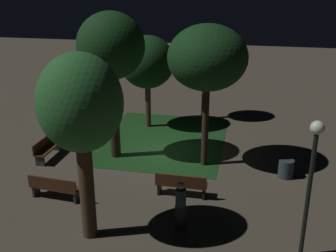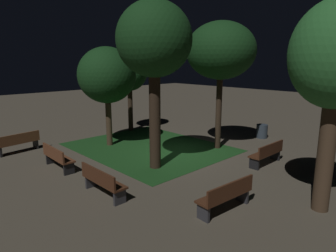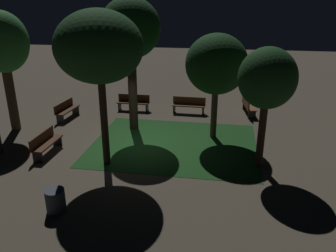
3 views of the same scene
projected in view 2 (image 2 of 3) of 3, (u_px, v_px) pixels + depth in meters
name	position (u px, v px, depth m)	size (l,w,h in m)	color
ground_plane	(175.00, 152.00, 13.24)	(60.00, 60.00, 0.00)	#4C4438
grass_lawn	(149.00, 147.00, 14.03)	(7.06, 5.71, 0.01)	#194219
bench_near_trees	(57.00, 157.00, 11.11)	(1.81, 0.51, 0.88)	brown
bench_by_lamp	(102.00, 181.00, 8.89)	(1.80, 0.49, 0.88)	#422314
bench_front_left	(227.00, 195.00, 7.95)	(0.61, 1.83, 0.88)	#422314
bench_front_right	(18.00, 142.00, 13.13)	(0.72, 1.85, 0.88)	brown
bench_path_side	(267.00, 153.00, 11.59)	(0.49, 1.80, 0.88)	#422314
tree_left_canopy	(107.00, 76.00, 13.72)	(2.66, 2.66, 4.63)	#423021
tree_tall_center	(129.00, 72.00, 16.77)	(2.03, 2.03, 4.46)	#2D2116
tree_back_left	(154.00, 42.00, 10.42)	(2.69, 2.69, 6.06)	#2D2116
tree_back_right	(221.00, 51.00, 13.00)	(3.04, 3.04, 5.68)	#2D2116
trash_bin	(262.00, 131.00, 15.70)	(0.58, 0.58, 0.71)	#2D3842
pedestrian	(325.00, 153.00, 10.35)	(0.32, 0.34, 1.61)	black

